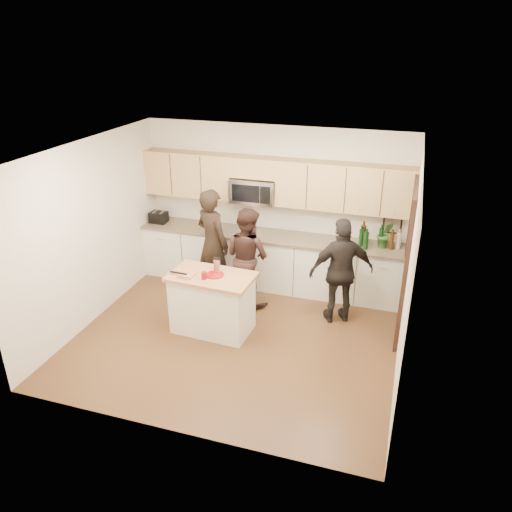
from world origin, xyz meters
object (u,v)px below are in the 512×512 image
(woman_left, at_px, (213,243))
(woman_center, at_px, (247,256))
(toaster, at_px, (159,217))
(island, at_px, (212,303))
(woman_right, at_px, (341,271))

(woman_left, distance_m, woman_center, 0.64)
(woman_center, bearing_deg, toaster, 5.64)
(woman_center, bearing_deg, woman_left, 15.19)
(island, height_order, woman_right, woman_right)
(toaster, bearing_deg, island, -44.16)
(island, xyz_separation_m, woman_left, (-0.41, 1.07, 0.46))
(island, bearing_deg, toaster, 139.18)
(toaster, relative_size, woman_left, 0.16)
(island, distance_m, toaster, 2.38)
(toaster, xyz_separation_m, woman_right, (3.38, -0.77, -0.21))
(island, distance_m, woman_left, 1.23)
(woman_right, bearing_deg, woman_center, -30.09)
(toaster, relative_size, woman_center, 0.18)
(woman_left, xyz_separation_m, woman_right, (2.14, -0.23, -0.09))
(woman_right, bearing_deg, toaster, -38.10)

